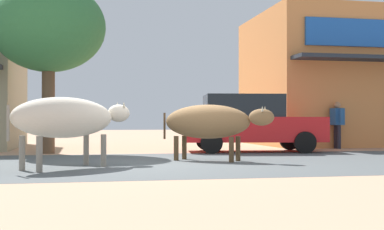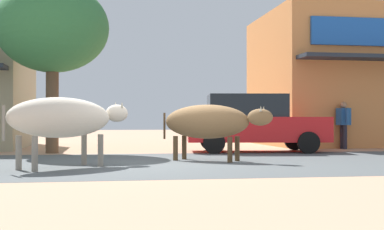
{
  "view_description": "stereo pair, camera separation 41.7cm",
  "coord_description": "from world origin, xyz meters",
  "px_view_note": "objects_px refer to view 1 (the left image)",
  "views": [
    {
      "loc": [
        -1.71,
        -11.09,
        0.9
      ],
      "look_at": [
        0.75,
        1.03,
        1.03
      ],
      "focal_mm": 49.62,
      "sensor_mm": 36.0,
      "label": 1
    },
    {
      "loc": [
        -1.3,
        -11.16,
        0.9
      ],
      "look_at": [
        0.75,
        1.03,
        1.03
      ],
      "focal_mm": 49.62,
      "sensor_mm": 36.0,
      "label": 2
    }
  ],
  "objects_px": {
    "cow_near_brown": "(67,118)",
    "cow_far_dark": "(210,122)",
    "parked_hatchback_car": "(250,123)",
    "pedestrian_by_shop": "(337,121)",
    "roadside_tree": "(49,28)"
  },
  "relations": [
    {
      "from": "roadside_tree",
      "to": "parked_hatchback_car",
      "type": "relative_size",
      "value": 1.13
    },
    {
      "from": "cow_near_brown",
      "to": "cow_far_dark",
      "type": "bearing_deg",
      "value": 22.67
    },
    {
      "from": "cow_far_dark",
      "to": "cow_near_brown",
      "type": "bearing_deg",
      "value": -157.33
    },
    {
      "from": "cow_far_dark",
      "to": "pedestrian_by_shop",
      "type": "bearing_deg",
      "value": 38.89
    },
    {
      "from": "roadside_tree",
      "to": "cow_near_brown",
      "type": "distance_m",
      "value": 5.37
    },
    {
      "from": "parked_hatchback_car",
      "to": "pedestrian_by_shop",
      "type": "relative_size",
      "value": 2.77
    },
    {
      "from": "cow_far_dark",
      "to": "pedestrian_by_shop",
      "type": "xyz_separation_m",
      "value": [
        5.2,
        4.19,
        0.01
      ]
    },
    {
      "from": "parked_hatchback_car",
      "to": "pedestrian_by_shop",
      "type": "distance_m",
      "value": 3.42
    },
    {
      "from": "roadside_tree",
      "to": "cow_far_dark",
      "type": "xyz_separation_m",
      "value": [
        3.71,
        -3.44,
        -2.57
      ]
    },
    {
      "from": "cow_near_brown",
      "to": "cow_far_dark",
      "type": "height_order",
      "value": "cow_near_brown"
    },
    {
      "from": "cow_far_dark",
      "to": "pedestrian_by_shop",
      "type": "height_order",
      "value": "pedestrian_by_shop"
    },
    {
      "from": "cow_near_brown",
      "to": "roadside_tree",
      "type": "bearing_deg",
      "value": 97.82
    },
    {
      "from": "roadside_tree",
      "to": "cow_far_dark",
      "type": "relative_size",
      "value": 2.01
    },
    {
      "from": "pedestrian_by_shop",
      "to": "roadside_tree",
      "type": "bearing_deg",
      "value": -175.16
    },
    {
      "from": "parked_hatchback_car",
      "to": "cow_far_dark",
      "type": "xyz_separation_m",
      "value": [
        -1.94,
        -3.16,
        0.02
      ]
    }
  ]
}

